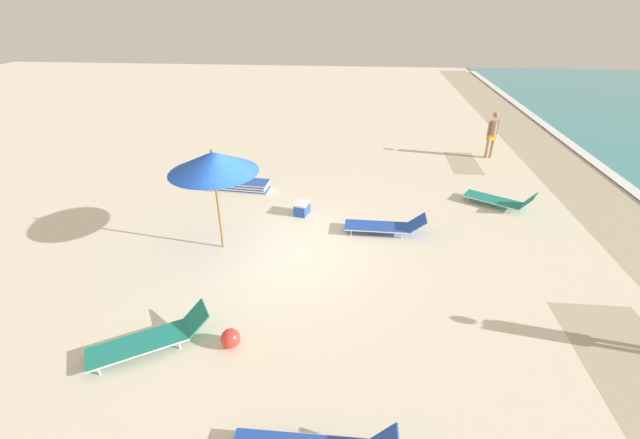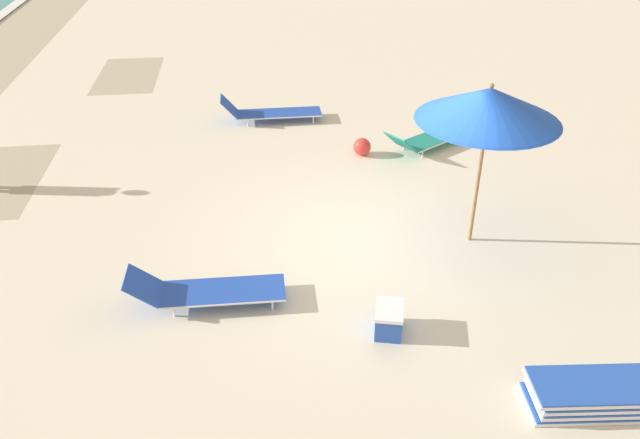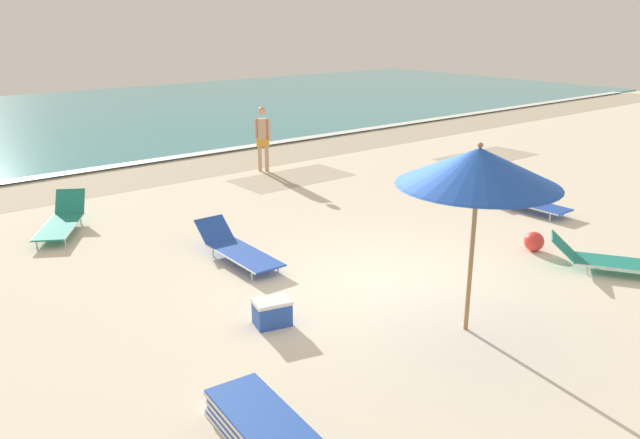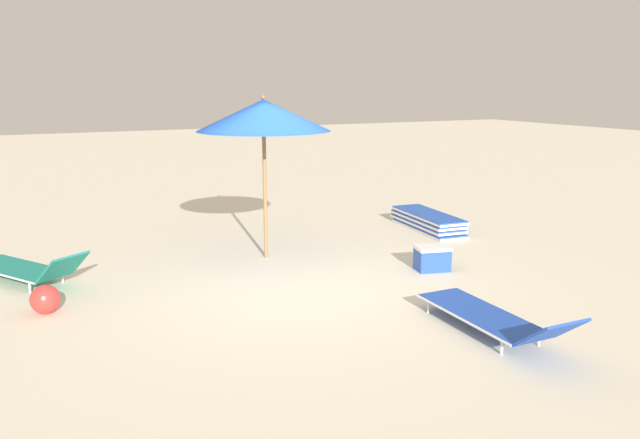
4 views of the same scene
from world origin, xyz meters
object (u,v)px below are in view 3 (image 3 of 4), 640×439
Objects in this scene: lounger_stack at (272,439)px; sun_lounger_near_water_right at (62,221)px; beach_umbrella at (479,167)px; cooler_box at (272,312)px; sun_lounger_beside_umbrella at (237,249)px; sun_lounger_under_umbrella at (518,199)px; beachgoer_shoreline_child at (263,135)px; sun_lounger_near_water_left at (615,260)px; beach_ball at (534,241)px.

sun_lounger_near_water_right is (0.49, 8.04, 0.06)m from lounger_stack.
beach_umbrella is 4.52× the size of cooler_box.
beach_umbrella is at bearing -37.32° from sun_lounger_near_water_right.
cooler_box is (-0.88, -2.35, -0.02)m from sun_lounger_beside_umbrella.
beachgoer_shoreline_child is at bearing 111.20° from sun_lounger_under_umbrella.
beachgoer_shoreline_child is (2.89, 9.28, -1.26)m from beach_umbrella.
beach_ball is (-0.17, 1.41, -0.03)m from sun_lounger_near_water_left.
sun_lounger_under_umbrella reaches higher than sun_lounger_beside_umbrella.
beach_umbrella is 8.41m from sun_lounger_near_water_right.
beach_ball is at bearing -139.66° from sun_lounger_under_umbrella.
sun_lounger_near_water_left is 1.19× the size of beachgoer_shoreline_child.
sun_lounger_near_water_right reaches higher than sun_lounger_under_umbrella.
sun_lounger_under_umbrella is 7.46m from cooler_box.
sun_lounger_under_umbrella is at bearing 26.91° from sun_lounger_near_water_left.
lounger_stack is at bearing 149.18° from sun_lounger_near_water_left.
sun_lounger_beside_umbrella is (2.39, 4.56, 0.05)m from lounger_stack.
beach_umbrella is 6.45m from sun_lounger_under_umbrella.
sun_lounger_near_water_left is 9.60m from beachgoer_shoreline_child.
beach_umbrella reaches higher than beach_ball.
beach_umbrella is 4.72m from sun_lounger_beside_umbrella.
beach_umbrella reaches higher than sun_lounger_under_umbrella.
lounger_stack is 0.91× the size of sun_lounger_beside_umbrella.
beachgoer_shoreline_child reaches higher than sun_lounger_beside_umbrella.
sun_lounger_under_umbrella is 3.96× the size of cooler_box.
beachgoer_shoreline_child is 8.19m from beach_ball.
cooler_box is (-1.99, 1.76, -2.08)m from beach_umbrella.
sun_lounger_near_water_right is at bearing 134.58° from beach_ball.
sun_lounger_beside_umbrella is at bearing 67.39° from lounger_stack.
beachgoer_shoreline_child is (4.00, 5.18, 0.79)m from sun_lounger_beside_umbrella.
lounger_stack is at bearing -159.51° from sun_lounger_under_umbrella.
sun_lounger_beside_umbrella is 6.36m from sun_lounger_near_water_left.
sun_lounger_near_water_right is 5.60× the size of beach_ball.
cooler_box is (-5.32, 0.61, 0.01)m from beach_ball.
beach_umbrella reaches higher than sun_lounger_near_water_right.
sun_lounger_beside_umbrella is 1.01× the size of sun_lounger_near_water_left.
lounger_stack is 7.02m from beach_ball.
sun_lounger_under_umbrella reaches higher than cooler_box.
beach_umbrella reaches higher than sun_lounger_near_water_left.
sun_lounger_under_umbrella is at bearing 1.88° from sun_lounger_near_water_right.
sun_lounger_under_umbrella is at bearing 25.78° from lounger_stack.
sun_lounger_beside_umbrella is at bearing 104.16° from sun_lounger_near_water_left.
sun_lounger_under_umbrella is 6.32× the size of beach_ball.
beach_ball is (6.84, 1.60, 0.01)m from lounger_stack.
cooler_box is at bearing 127.39° from sun_lounger_near_water_left.
sun_lounger_near_water_right reaches higher than lounger_stack.
beach_umbrella is at bearing -151.91° from sun_lounger_under_umbrella.
sun_lounger_near_water_right is at bearing 70.74° from beachgoer_shoreline_child.
sun_lounger_near_water_right is (-8.40, 4.68, 0.01)m from sun_lounger_under_umbrella.
sun_lounger_near_water_left is 1.05× the size of sun_lounger_near_water_right.
beachgoer_shoreline_child reaches higher than beach_ball.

